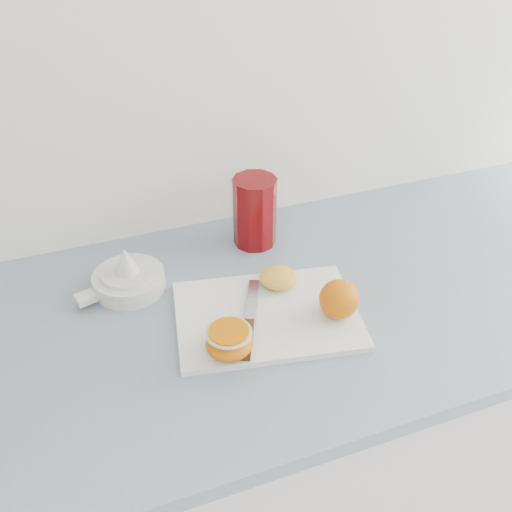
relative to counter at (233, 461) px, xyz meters
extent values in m
cube|color=white|center=(-0.09, 0.30, 0.90)|extent=(4.00, 0.04, 2.70)
cube|color=white|center=(0.00, 0.00, -0.02)|extent=(2.42, 0.60, 0.86)
cube|color=#8098AF|center=(0.00, 0.00, 0.43)|extent=(2.48, 0.64, 0.03)
cube|color=white|center=(0.06, -0.04, 0.45)|extent=(0.35, 0.28, 0.01)
sphere|color=orange|center=(0.17, -0.09, 0.49)|extent=(0.07, 0.07, 0.07)
ellipsoid|color=orange|center=(-0.03, -0.11, 0.48)|extent=(0.08, 0.08, 0.04)
cylinder|color=beige|center=(-0.03, -0.11, 0.50)|extent=(0.07, 0.07, 0.00)
cylinder|color=orange|center=(-0.03, -0.11, 0.50)|extent=(0.06, 0.06, 0.00)
ellipsoid|color=gold|center=(0.11, 0.03, 0.47)|extent=(0.07, 0.07, 0.03)
cylinder|color=gold|center=(0.11, 0.03, 0.48)|extent=(0.05, 0.05, 0.00)
cube|color=#432612|center=(0.00, -0.10, 0.46)|extent=(0.05, 0.09, 0.01)
cube|color=#B7B7BC|center=(0.05, 0.00, 0.46)|extent=(0.06, 0.11, 0.00)
cylinder|color=#B7B7BC|center=(0.00, -0.10, 0.46)|extent=(0.01, 0.01, 0.01)
cylinder|color=white|center=(-0.15, 0.13, 0.46)|extent=(0.13, 0.13, 0.03)
cylinder|color=white|center=(-0.15, 0.13, 0.48)|extent=(0.10, 0.10, 0.01)
cone|color=white|center=(-0.15, 0.13, 0.51)|extent=(0.05, 0.05, 0.05)
cube|color=white|center=(-0.23, 0.11, 0.46)|extent=(0.05, 0.04, 0.01)
ellipsoid|color=orange|center=(-0.14, 0.12, 0.49)|extent=(0.01, 0.01, 0.00)
ellipsoid|color=orange|center=(-0.16, 0.13, 0.49)|extent=(0.01, 0.01, 0.00)
ellipsoid|color=orange|center=(-0.15, 0.11, 0.49)|extent=(0.01, 0.01, 0.00)
ellipsoid|color=orange|center=(-0.13, 0.14, 0.49)|extent=(0.01, 0.01, 0.00)
cylinder|color=#6E070A|center=(0.12, 0.19, 0.51)|extent=(0.09, 0.09, 0.14)
cylinder|color=#DC6302|center=(0.12, 0.19, 0.46)|extent=(0.07, 0.07, 0.02)
cylinder|color=#6E070A|center=(0.12, 0.19, 0.59)|extent=(0.09, 0.09, 0.00)
camera|label=1|loc=(-0.22, -0.73, 1.12)|focal=40.00mm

